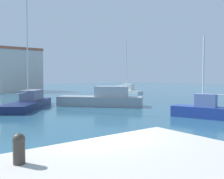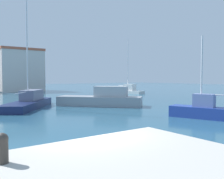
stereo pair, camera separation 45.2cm
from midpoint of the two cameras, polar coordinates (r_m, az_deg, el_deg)
water at (r=33.16m, az=-0.47°, el=-2.30°), size 160.00×160.00×0.00m
mooring_bollard at (r=5.76m, az=-21.88°, el=-12.15°), size 0.26×0.26×0.65m
sailboat_white_center_channel at (r=45.84m, az=4.07°, el=-0.11°), size 3.70×6.44×10.01m
sailboat_navy_distant_east at (r=25.48m, az=-18.07°, el=-2.61°), size 7.13×8.57×12.64m
motorboat_grey_near_pier at (r=25.68m, az=-1.75°, el=-2.19°), size 7.62×8.01×2.05m
sailboat_blue_inner_mooring at (r=19.28m, az=20.55°, el=-4.37°), size 2.78×4.61×5.95m
warehouse_block at (r=56.93m, az=-20.53°, el=4.18°), size 8.69×9.17×8.95m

